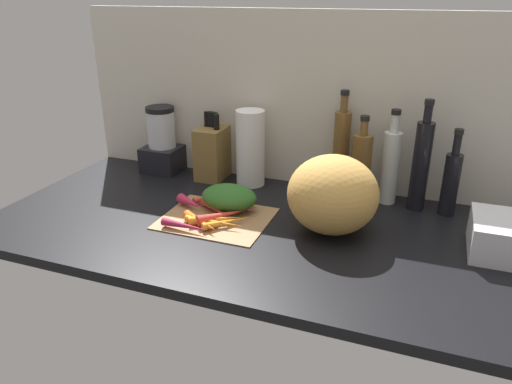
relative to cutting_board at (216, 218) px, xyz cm
name	(u,v)px	position (x,y,z in cm)	size (l,w,h in cm)	color
ground_plane	(268,230)	(16.43, 1.65, -1.90)	(170.00, 80.00, 3.00)	black
wall_back	(306,101)	(16.43, 40.15, 29.60)	(170.00, 3.00, 60.00)	beige
cutting_board	(216,218)	(0.00, 0.00, 0.00)	(32.64, 27.07, 0.80)	#997047
carrot_0	(214,222)	(1.91, -5.85, 1.58)	(2.37, 2.37, 17.85)	orange
carrot_1	(209,199)	(-7.29, 9.76, 1.43)	(2.07, 2.07, 10.55)	red
carrot_2	(222,215)	(2.78, -1.79, 2.11)	(3.41, 3.41, 16.13)	red
carrot_3	(227,222)	(5.42, -4.17, 1.52)	(2.24, 2.24, 15.48)	orange
carrot_4	(215,219)	(1.56, -4.06, 1.71)	(2.62, 2.62, 16.07)	orange
carrot_5	(242,204)	(5.13, 8.41, 2.02)	(3.25, 3.25, 11.44)	red
carrot_6	(191,203)	(-10.67, 3.47, 2.04)	(3.28, 3.28, 10.58)	#B2264C
carrot_7	(238,207)	(4.97, 5.81, 2.07)	(3.34, 3.34, 11.67)	#B2264C
carrot_8	(218,210)	(-0.69, 2.53, 1.40)	(2.01, 2.01, 16.76)	red
carrot_9	(185,226)	(-4.84, -11.06, 1.64)	(2.47, 2.47, 15.20)	#B2264C
carrot_10	(201,222)	(-1.54, -7.52, 1.81)	(2.82, 2.82, 14.31)	orange
carrot_11	(241,202)	(4.09, 9.87, 1.90)	(3.01, 3.01, 14.67)	orange
carrot_greens_pile	(229,197)	(1.19, 7.36, 4.22)	(18.06, 13.89, 7.64)	#2D6023
winter_squash	(333,194)	(34.69, 5.12, 11.05)	(26.29, 25.73, 22.91)	gold
knife_block	(213,151)	(-16.20, 33.06, 9.64)	(9.59, 15.27, 24.75)	olive
blender_appliance	(162,144)	(-37.77, 32.88, 10.43)	(14.10, 14.10, 25.17)	black
paper_towel_roll	(250,148)	(-0.68, 31.15, 13.21)	(10.15, 10.15, 27.23)	white
bottle_0	(341,151)	(31.00, 34.06, 14.86)	(5.57, 5.57, 35.81)	brown
bottle_1	(361,167)	(38.73, 29.06, 11.71)	(6.55, 6.55, 29.26)	brown
bottle_2	(390,165)	(47.70, 32.17, 12.57)	(5.84, 5.84, 31.33)	silver
bottle_3	(421,164)	(57.07, 29.98, 14.85)	(5.43, 5.43, 35.58)	black
bottle_4	(451,181)	(66.48, 29.16, 10.62)	(5.07, 5.07, 27.65)	black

